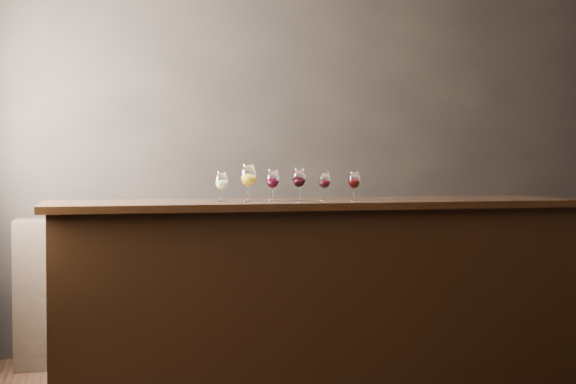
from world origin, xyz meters
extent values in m
cube|color=black|center=(0.00, 2.25, 1.40)|extent=(5.00, 0.02, 2.80)
cube|color=black|center=(-0.29, 1.05, 0.54)|extent=(3.09, 0.68, 1.08)
cube|color=black|center=(-0.29, 1.05, 1.10)|extent=(3.20, 0.75, 0.04)
cube|color=black|center=(-0.75, 2.03, 0.49)|extent=(2.70, 0.40, 0.97)
cylinder|color=white|center=(-0.89, 1.02, 1.12)|extent=(0.06, 0.06, 0.00)
cylinder|color=white|center=(-0.89, 1.02, 1.16)|extent=(0.01, 0.01, 0.06)
ellipsoid|color=white|center=(-0.89, 1.02, 1.24)|extent=(0.07, 0.07, 0.10)
cylinder|color=white|center=(-0.89, 1.02, 1.29)|extent=(0.05, 0.05, 0.01)
ellipsoid|color=#B8C767|center=(-0.89, 1.02, 1.22)|extent=(0.06, 0.06, 0.05)
cylinder|color=white|center=(-0.73, 1.01, 1.13)|extent=(0.08, 0.08, 0.00)
cylinder|color=white|center=(-0.73, 1.01, 1.17)|extent=(0.01, 0.01, 0.08)
ellipsoid|color=white|center=(-0.73, 1.01, 1.27)|extent=(0.09, 0.09, 0.13)
cylinder|color=white|center=(-0.73, 1.01, 1.33)|extent=(0.07, 0.07, 0.01)
ellipsoid|color=orange|center=(-0.73, 1.01, 1.25)|extent=(0.07, 0.07, 0.06)
cylinder|color=white|center=(-0.57, 1.08, 1.13)|extent=(0.06, 0.06, 0.00)
cylinder|color=white|center=(-0.57, 1.08, 1.16)|extent=(0.01, 0.01, 0.07)
ellipsoid|color=white|center=(-0.57, 1.08, 1.25)|extent=(0.08, 0.08, 0.11)
cylinder|color=white|center=(-0.57, 1.08, 1.30)|extent=(0.06, 0.06, 0.01)
ellipsoid|color=black|center=(-0.57, 1.08, 1.23)|extent=(0.06, 0.06, 0.05)
cylinder|color=white|center=(-0.42, 1.07, 1.13)|extent=(0.07, 0.07, 0.00)
cylinder|color=white|center=(-0.42, 1.07, 1.16)|extent=(0.01, 0.01, 0.07)
ellipsoid|color=white|center=(-0.42, 1.07, 1.26)|extent=(0.08, 0.08, 0.11)
cylinder|color=white|center=(-0.42, 1.07, 1.31)|extent=(0.06, 0.06, 0.01)
ellipsoid|color=black|center=(-0.42, 1.07, 1.24)|extent=(0.06, 0.06, 0.05)
cylinder|color=white|center=(-0.26, 1.07, 1.13)|extent=(0.06, 0.06, 0.00)
cylinder|color=white|center=(-0.26, 1.07, 1.16)|extent=(0.01, 0.01, 0.06)
ellipsoid|color=white|center=(-0.26, 1.07, 1.24)|extent=(0.07, 0.07, 0.10)
cylinder|color=white|center=(-0.26, 1.07, 1.29)|extent=(0.05, 0.05, 0.01)
ellipsoid|color=black|center=(-0.26, 1.07, 1.23)|extent=(0.06, 0.06, 0.05)
cylinder|color=white|center=(-0.09, 1.01, 1.13)|extent=(0.06, 0.06, 0.00)
cylinder|color=white|center=(-0.09, 1.01, 1.16)|extent=(0.01, 0.01, 0.06)
ellipsoid|color=white|center=(-0.09, 1.01, 1.24)|extent=(0.07, 0.07, 0.10)
cylinder|color=white|center=(-0.09, 1.01, 1.29)|extent=(0.05, 0.05, 0.01)
ellipsoid|color=black|center=(-0.09, 1.01, 1.23)|extent=(0.06, 0.06, 0.05)
camera|label=1|loc=(-1.63, -3.50, 1.34)|focal=50.00mm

